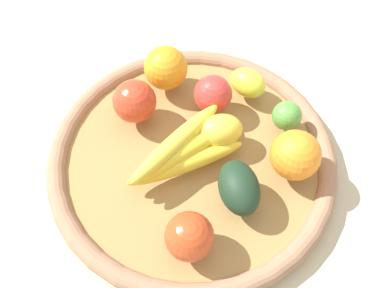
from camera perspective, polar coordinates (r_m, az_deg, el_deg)
name	(u,v)px	position (r m, az deg, el deg)	size (l,w,h in m)	color
ground_plane	(192,163)	(0.70, 0.00, -2.63)	(2.40, 2.40, 0.00)	#C2B798
basket	(192,157)	(0.68, 0.00, -1.84)	(0.47, 0.47, 0.04)	#9E7946
apple_0	(213,94)	(0.69, 2.89, 6.86)	(0.06, 0.06, 0.06)	red
banana_bunch	(181,153)	(0.63, -1.47, -1.20)	(0.19, 0.12, 0.05)	yellow
avocado	(239,188)	(0.60, 6.46, -5.95)	(0.09, 0.06, 0.06)	#1C3321
apple_1	(134,102)	(0.68, -7.99, 5.73)	(0.07, 0.07, 0.07)	red
orange_0	(166,68)	(0.72, -3.63, 10.36)	(0.08, 0.08, 0.08)	orange
lemon_0	(249,83)	(0.72, 7.77, 8.27)	(0.06, 0.05, 0.05)	yellow
lemon_1	(220,131)	(0.65, 3.85, 1.81)	(0.07, 0.05, 0.05)	yellow
lime_0	(287,116)	(0.69, 12.89, 3.80)	(0.05, 0.05, 0.05)	#569C40
orange_1	(295,155)	(0.63, 14.00, -1.49)	(0.08, 0.08, 0.08)	orange
apple_2	(189,236)	(0.56, -0.37, -12.56)	(0.07, 0.07, 0.07)	#C2421E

